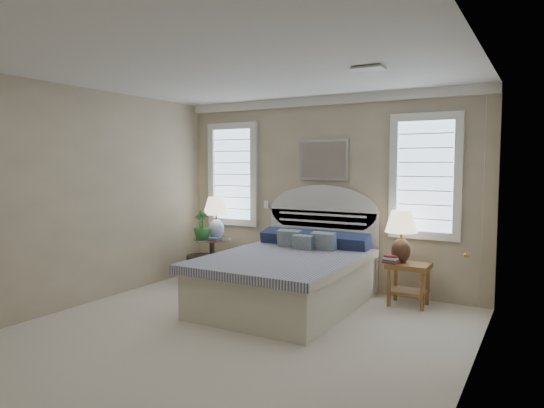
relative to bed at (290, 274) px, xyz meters
The scene contains 21 objects.
floor 1.51m from the bed, 90.00° to the right, with size 4.50×5.00×0.01m, color beige.
ceiling 2.74m from the bed, 90.00° to the right, with size 4.50×5.00×0.01m, color silver.
wall_back 1.42m from the bed, 90.00° to the left, with size 4.50×0.02×2.70m, color tan.
wall_left 2.85m from the bed, 147.06° to the right, with size 0.02×5.00×2.70m, color tan.
wall_right 2.85m from the bed, 32.94° to the right, with size 0.02×5.00×2.70m, color tan.
crown_molding 2.47m from the bed, 90.00° to the left, with size 4.50×0.08×0.12m, color white.
hvac_vent 2.67m from the bed, 28.73° to the right, with size 0.30×0.20×0.02m, color #B2B2B2.
switch_plate 1.59m from the bed, 132.76° to the left, with size 0.08×0.01×0.12m, color white.
window_left 2.22m from the bed, 146.59° to the left, with size 0.90×0.06×1.60m, color silver.
window_right 2.12m from the bed, 36.14° to the left, with size 0.90×0.06×1.60m, color silver.
painting 1.75m from the bed, 90.00° to the left, with size 0.74×0.04×0.58m, color silver.
closet_door 2.39m from the bed, ahead, with size 0.02×1.80×2.40m, color white.
bed is the anchor object (origin of this frame).
side_table_left 1.75m from the bed, 160.26° to the left, with size 0.56×0.56×0.63m.
nightstand_right 1.47m from the bed, 28.03° to the left, with size 0.50×0.40×0.53m.
floor_pot 1.76m from the bed, 166.86° to the left, with size 0.44×0.44×0.40m, color black.
lamp_left 1.84m from the bed, 158.13° to the left, with size 0.48×0.48×0.64m.
lamp_right 1.49m from the bed, 30.54° to the left, with size 0.51×0.51×0.66m.
potted_plant 1.84m from the bed, 165.60° to the left, with size 0.24×0.24×0.43m, color #377B31.
books_left 1.54m from the bed, 164.21° to the left, with size 0.20×0.16×0.05m.
books_right 1.27m from the bed, 27.96° to the left, with size 0.21×0.17×0.10m.
Camera 1 is at (2.77, -3.82, 1.74)m, focal length 32.00 mm.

